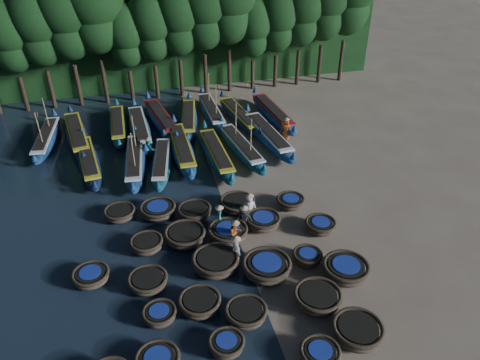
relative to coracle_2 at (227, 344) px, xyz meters
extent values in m
plane|color=gray|center=(2.33, 8.92, -0.38)|extent=(120.00, 120.00, 0.00)
cube|color=black|center=(2.33, 32.42, 4.62)|extent=(40.00, 3.00, 10.00)
torus|color=#392F21|center=(-2.97, -0.14, 0.25)|extent=(1.93, 1.93, 0.20)
cylinder|color=black|center=(-2.97, -0.14, 0.28)|extent=(1.46, 1.46, 0.06)
cylinder|color=navy|center=(-2.97, -0.14, 0.32)|extent=(1.12, 1.12, 0.04)
ellipsoid|color=#4C3D2F|center=(0.00, 0.00, -0.09)|extent=(1.75, 1.75, 0.58)
torus|color=#392F21|center=(0.00, 0.00, 0.19)|extent=(1.63, 1.63, 0.18)
cylinder|color=black|center=(0.00, 0.00, 0.22)|extent=(1.22, 1.22, 0.05)
cylinder|color=navy|center=(0.00, 0.00, 0.26)|extent=(0.94, 0.94, 0.04)
ellipsoid|color=#4C3D2F|center=(3.70, -1.49, -0.08)|extent=(2.10, 2.10, 0.61)
torus|color=#392F21|center=(3.70, -1.49, 0.21)|extent=(1.78, 1.78, 0.18)
cylinder|color=black|center=(3.70, -1.49, 0.25)|extent=(1.34, 1.34, 0.06)
cylinder|color=navy|center=(3.70, -1.49, 0.29)|extent=(1.03, 1.03, 0.04)
ellipsoid|color=#4C3D2F|center=(5.76, -0.83, -0.02)|extent=(2.30, 2.30, 0.71)
torus|color=#392F21|center=(5.76, -0.83, 0.31)|extent=(2.34, 2.34, 0.22)
cylinder|color=black|center=(5.76, -0.83, 0.35)|extent=(1.78, 1.78, 0.06)
ellipsoid|color=#4C3D2F|center=(-2.63, 2.39, -0.10)|extent=(1.62, 1.62, 0.57)
torus|color=#392F21|center=(-2.63, 2.39, 0.17)|extent=(1.64, 1.64, 0.17)
cylinder|color=black|center=(-2.63, 2.39, 0.21)|extent=(1.23, 1.23, 0.05)
cylinder|color=navy|center=(-2.63, 2.39, 0.24)|extent=(0.94, 0.94, 0.03)
ellipsoid|color=#4C3D2F|center=(-0.71, 2.57, -0.05)|extent=(2.48, 2.48, 0.65)
torus|color=#392F21|center=(-0.71, 2.57, 0.25)|extent=(2.06, 2.06, 0.20)
cylinder|color=black|center=(-0.71, 2.57, 0.29)|extent=(1.56, 1.56, 0.06)
ellipsoid|color=#4C3D2F|center=(1.25, 1.42, -0.05)|extent=(2.27, 2.27, 0.65)
torus|color=#392F21|center=(1.25, 1.42, 0.25)|extent=(2.01, 2.01, 0.20)
cylinder|color=black|center=(1.25, 1.42, 0.29)|extent=(1.52, 1.52, 0.06)
ellipsoid|color=#4C3D2F|center=(4.80, 1.43, -0.02)|extent=(2.75, 2.75, 0.71)
torus|color=#392F21|center=(4.80, 1.43, 0.31)|extent=(2.36, 2.36, 0.22)
cylinder|color=black|center=(4.80, 1.43, 0.35)|extent=(1.80, 1.80, 0.06)
ellipsoid|color=#4C3D2F|center=(6.91, 2.83, 0.00)|extent=(2.93, 2.93, 0.76)
torus|color=#392F21|center=(6.91, 2.83, 0.35)|extent=(2.45, 2.45, 0.23)
cylinder|color=black|center=(6.91, 2.83, 0.40)|extent=(1.86, 1.86, 0.07)
cylinder|color=navy|center=(6.91, 2.83, 0.45)|extent=(1.43, 1.43, 0.05)
ellipsoid|color=#4C3D2F|center=(-5.71, 5.72, -0.08)|extent=(2.09, 2.09, 0.60)
torus|color=#392F21|center=(-5.71, 5.72, 0.21)|extent=(1.91, 1.91, 0.18)
cylinder|color=black|center=(-5.71, 5.72, 0.24)|extent=(1.45, 1.45, 0.05)
cylinder|color=navy|center=(-5.71, 5.72, 0.28)|extent=(1.11, 1.11, 0.04)
ellipsoid|color=#4C3D2F|center=(-2.96, 4.66, -0.09)|extent=(2.10, 2.10, 0.59)
torus|color=#392F21|center=(-2.96, 4.66, 0.19)|extent=(2.02, 2.02, 0.18)
cylinder|color=black|center=(-2.96, 4.66, 0.23)|extent=(1.55, 1.55, 0.05)
ellipsoid|color=#4C3D2F|center=(0.59, 5.06, 0.00)|extent=(3.02, 3.02, 0.76)
torus|color=#392F21|center=(0.59, 5.06, 0.35)|extent=(2.52, 2.52, 0.23)
cylinder|color=black|center=(0.59, 5.06, 0.40)|extent=(1.92, 1.92, 0.07)
ellipsoid|color=#4C3D2F|center=(3.06, 4.03, -0.01)|extent=(2.71, 2.71, 0.75)
torus|color=#392F21|center=(3.06, 4.03, 0.35)|extent=(2.58, 2.58, 0.23)
cylinder|color=black|center=(3.06, 4.03, 0.39)|extent=(1.98, 1.98, 0.07)
cylinder|color=navy|center=(3.06, 4.03, 0.44)|extent=(1.52, 1.52, 0.05)
ellipsoid|color=#4C3D2F|center=(5.44, 4.36, -0.09)|extent=(1.80, 1.80, 0.57)
torus|color=#392F21|center=(5.44, 4.36, 0.18)|extent=(1.63, 1.63, 0.17)
cylinder|color=black|center=(5.44, 4.36, 0.21)|extent=(1.22, 1.22, 0.05)
cylinder|color=navy|center=(5.44, 4.36, 0.25)|extent=(0.94, 0.94, 0.03)
ellipsoid|color=#4C3D2F|center=(-2.76, 7.48, -0.05)|extent=(1.93, 1.93, 0.65)
torus|color=#392F21|center=(-2.76, 7.48, 0.25)|extent=(1.87, 1.87, 0.20)
cylinder|color=black|center=(-2.76, 7.48, 0.29)|extent=(1.40, 1.40, 0.06)
ellipsoid|color=#4C3D2F|center=(-0.61, 7.63, -0.03)|extent=(2.90, 2.90, 0.71)
torus|color=#392F21|center=(-0.61, 7.63, 0.31)|extent=(2.36, 2.36, 0.21)
cylinder|color=black|center=(-0.61, 7.63, 0.35)|extent=(1.80, 1.80, 0.06)
ellipsoid|color=#4C3D2F|center=(1.78, 7.30, -0.03)|extent=(2.30, 2.30, 0.69)
torus|color=#392F21|center=(1.78, 7.30, 0.29)|extent=(2.30, 2.30, 0.21)
cylinder|color=black|center=(1.78, 7.30, 0.33)|extent=(1.75, 1.75, 0.06)
cylinder|color=navy|center=(1.78, 7.30, 0.37)|extent=(1.35, 1.35, 0.04)
ellipsoid|color=#4C3D2F|center=(4.02, 7.83, -0.04)|extent=(2.52, 2.52, 0.67)
torus|color=#392F21|center=(4.02, 7.83, 0.27)|extent=(2.09, 2.09, 0.20)
cylinder|color=black|center=(4.02, 7.83, 0.31)|extent=(1.58, 1.58, 0.06)
cylinder|color=navy|center=(4.02, 7.83, 0.35)|extent=(1.22, 1.22, 0.04)
ellipsoid|color=#4C3D2F|center=(7.13, 6.62, -0.07)|extent=(2.19, 2.19, 0.63)
torus|color=#392F21|center=(7.13, 6.62, 0.23)|extent=(1.84, 1.84, 0.19)
cylinder|color=black|center=(7.13, 6.62, 0.26)|extent=(1.38, 1.38, 0.06)
cylinder|color=navy|center=(7.13, 6.62, 0.30)|extent=(1.06, 1.06, 0.04)
ellipsoid|color=#4C3D2F|center=(-4.09, 10.77, -0.07)|extent=(2.00, 2.00, 0.61)
torus|color=#392F21|center=(-4.09, 10.77, 0.21)|extent=(1.89, 1.89, 0.19)
cylinder|color=black|center=(-4.09, 10.77, 0.25)|extent=(1.43, 1.43, 0.06)
ellipsoid|color=#4C3D2F|center=(-1.83, 10.50, -0.05)|extent=(2.59, 2.59, 0.65)
torus|color=#392F21|center=(-1.83, 10.50, 0.25)|extent=(2.21, 2.21, 0.20)
cylinder|color=black|center=(-1.83, 10.50, 0.29)|extent=(1.68, 1.68, 0.06)
cylinder|color=navy|center=(-1.83, 10.50, 0.33)|extent=(1.30, 1.30, 0.04)
ellipsoid|color=#4C3D2F|center=(0.29, 9.76, -0.06)|extent=(2.28, 2.28, 0.65)
torus|color=#392F21|center=(0.29, 9.76, 0.25)|extent=(2.06, 2.06, 0.20)
cylinder|color=black|center=(0.29, 9.76, 0.29)|extent=(1.57, 1.57, 0.06)
ellipsoid|color=#4C3D2F|center=(2.97, 9.86, -0.04)|extent=(2.69, 2.69, 0.68)
torus|color=#392F21|center=(2.97, 9.86, 0.28)|extent=(2.20, 2.20, 0.21)
cylinder|color=black|center=(2.97, 9.86, 0.32)|extent=(1.67, 1.67, 0.06)
ellipsoid|color=#4C3D2F|center=(6.26, 9.34, -0.08)|extent=(2.05, 2.05, 0.60)
torus|color=#392F21|center=(6.26, 9.34, 0.20)|extent=(1.79, 1.79, 0.18)
cylinder|color=black|center=(6.26, 9.34, 0.24)|extent=(1.35, 1.35, 0.05)
cylinder|color=navy|center=(6.26, 9.34, 0.28)|extent=(1.03, 1.03, 0.04)
ellipsoid|color=#0F1737|center=(-5.95, 17.29, 0.12)|extent=(2.43, 8.12, 1.00)
cone|color=#0F1737|center=(-6.44, 21.16, 0.77)|extent=(0.44, 0.44, 0.60)
cone|color=#0F1737|center=(-5.47, 13.42, 0.72)|extent=(0.44, 0.44, 0.50)
cube|color=gold|center=(-5.95, 17.29, 0.54)|extent=(1.82, 6.28, 0.12)
cube|color=black|center=(-5.95, 17.29, 0.62)|extent=(1.45, 5.46, 0.10)
ellipsoid|color=navy|center=(-2.80, 16.48, 0.13)|extent=(2.17, 8.29, 1.02)
cone|color=navy|center=(-2.45, 20.46, 0.80)|extent=(0.45, 0.45, 0.61)
cone|color=navy|center=(-3.14, 12.50, 0.75)|extent=(0.45, 0.45, 0.51)
cube|color=silver|center=(-2.80, 16.48, 0.56)|extent=(1.62, 6.42, 0.12)
cube|color=black|center=(-2.80, 16.48, 0.64)|extent=(1.27, 5.58, 0.10)
cylinder|color=#997F4C|center=(-2.59, 17.70, 1.77)|extent=(0.07, 0.24, 2.87)
cylinder|color=#997F4C|center=(-2.82, 14.94, 1.77)|extent=(0.07, 0.24, 2.87)
plane|color=red|center=(-2.67, 14.93, 3.02)|extent=(0.00, 0.36, 0.36)
ellipsoid|color=#0F485A|center=(-0.97, 15.95, 0.08)|extent=(2.56, 7.53, 0.93)
cone|color=#0F485A|center=(-0.36, 19.51, 0.69)|extent=(0.41, 0.41, 0.56)
cone|color=#0F485A|center=(-1.58, 12.38, 0.64)|extent=(0.41, 0.41, 0.46)
cube|color=silver|center=(-0.97, 15.95, 0.47)|extent=(1.93, 5.83, 0.11)
cube|color=black|center=(-0.97, 15.95, 0.55)|extent=(1.55, 5.05, 0.09)
ellipsoid|color=navy|center=(0.69, 17.41, 0.16)|extent=(1.55, 8.58, 1.07)
cone|color=navy|center=(0.68, 21.59, 0.85)|extent=(0.47, 0.47, 0.64)
cone|color=navy|center=(0.69, 13.23, 0.80)|extent=(0.47, 0.47, 0.54)
cube|color=gold|center=(0.69, 17.41, 0.61)|extent=(1.13, 6.65, 0.13)
cube|color=black|center=(0.69, 17.41, 0.69)|extent=(0.84, 5.79, 0.11)
ellipsoid|color=#0F485A|center=(3.01, 16.00, 0.14)|extent=(1.77, 8.35, 1.04)
cone|color=#0F485A|center=(2.88, 20.05, 0.81)|extent=(0.46, 0.46, 0.62)
cone|color=#0F485A|center=(3.14, 11.95, 0.76)|extent=(0.46, 0.46, 0.52)
cube|color=gold|center=(3.01, 16.00, 0.58)|extent=(1.30, 6.47, 0.12)
cube|color=black|center=(3.01, 16.00, 0.66)|extent=(0.99, 5.63, 0.10)
ellipsoid|color=#0F485A|center=(4.96, 16.57, 0.13)|extent=(2.64, 8.34, 1.03)
cone|color=#0F485A|center=(4.39, 20.53, 0.80)|extent=(0.45, 0.45, 0.62)
cone|color=#0F485A|center=(5.54, 12.61, 0.75)|extent=(0.45, 0.45, 0.51)
cube|color=silver|center=(4.96, 16.57, 0.56)|extent=(1.98, 6.45, 0.12)
cube|color=black|center=(4.96, 16.57, 0.65)|extent=(1.59, 5.60, 0.10)
cylinder|color=#997F4C|center=(4.89, 17.81, 1.77)|extent=(0.07, 0.24, 2.87)
cylinder|color=#997F4C|center=(5.29, 15.06, 1.77)|extent=(0.07, 0.24, 2.87)
plane|color=red|center=(5.44, 15.09, 3.03)|extent=(0.00, 0.36, 0.36)
ellipsoid|color=navy|center=(7.43, 17.75, 0.17)|extent=(2.57, 8.94, 1.10)
cone|color=navy|center=(6.95, 22.02, 0.89)|extent=(0.48, 0.48, 0.66)
cone|color=navy|center=(7.92, 13.48, 0.83)|extent=(0.48, 0.48, 0.55)
cube|color=silver|center=(7.43, 17.75, 0.63)|extent=(1.92, 6.92, 0.13)
cube|color=black|center=(7.43, 17.75, 0.72)|extent=(1.53, 6.01, 0.11)
ellipsoid|color=navy|center=(-9.14, 21.68, 0.11)|extent=(2.20, 7.92, 0.98)
cone|color=navy|center=(-8.75, 25.47, 0.74)|extent=(0.43, 0.43, 0.59)
cone|color=navy|center=(-9.54, 17.89, 0.70)|extent=(0.43, 0.43, 0.49)
cube|color=silver|center=(-9.14, 21.68, 0.52)|extent=(1.64, 6.13, 0.12)
cube|color=black|center=(-9.14, 21.68, 0.60)|extent=(1.30, 5.33, 0.10)
cylinder|color=#997F4C|center=(-8.93, 22.84, 1.67)|extent=(0.07, 0.23, 2.74)
cylinder|color=#997F4C|center=(-9.20, 20.21, 1.67)|extent=(0.07, 0.23, 2.74)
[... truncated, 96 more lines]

